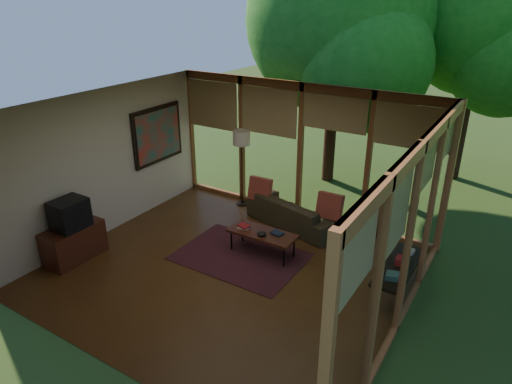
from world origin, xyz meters
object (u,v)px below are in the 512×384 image
Objects in this scene: sofa at (294,212)px; television at (70,214)px; floor_lamp at (242,142)px; side_console at (392,266)px; media_cabinet at (74,243)px; coffee_table at (262,234)px.

television is at bearing 62.95° from sofa.
floor_lamp reaches higher than television.
floor_lamp reaches higher than sofa.
side_console is at bearing 167.23° from sofa.
media_cabinet is 3.23m from coffee_table.
floor_lamp is 4.01m from side_console.
coffee_table is (2.66, 1.82, 0.09)m from media_cabinet.
sofa is 3.49× the size of television.
floor_lamp reaches higher than side_console.
side_console is at bearing 22.14° from television.
side_console is at bearing -20.72° from floor_lamp.
floor_lamp reaches higher than media_cabinet.
floor_lamp is (1.23, 3.35, 1.11)m from media_cabinet.
television is 0.33× the size of floor_lamp.
floor_lamp is at bearing 159.28° from side_console.
media_cabinet is 0.55m from television.
coffee_table is at bearing -176.05° from side_console.
sofa is 4.05m from media_cabinet.
media_cabinet is at bearing 180.00° from television.
television is 0.46× the size of coffee_table.
sofa is 1.92× the size of media_cabinet.
sofa is 1.82m from floor_lamp.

